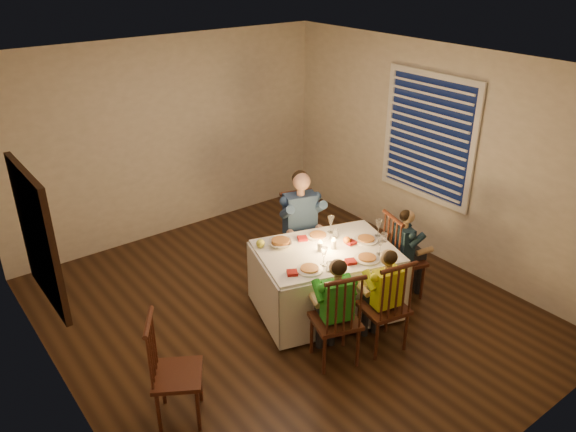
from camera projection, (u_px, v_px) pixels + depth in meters
ground at (286, 311)px, 6.06m from camera, size 5.00×5.00×0.00m
wall_left at (50, 276)px, 4.26m from camera, size 0.02×5.00×2.60m
wall_right at (435, 155)px, 6.72m from camera, size 0.02×5.00×2.60m
wall_back at (169, 139)px, 7.28m from camera, size 4.50×0.02×2.60m
ceiling at (285, 67)px, 4.92m from camera, size 5.00×5.00×0.00m
dining_table at (326, 268)px, 5.87m from camera, size 1.66×1.39×0.71m
chair_adult at (300, 272)px, 6.78m from camera, size 0.51×0.50×1.01m
chair_near_left at (334, 359)px, 5.37m from camera, size 0.52×0.50×1.01m
chair_near_right at (380, 345)px, 5.56m from camera, size 0.48×0.47×1.01m
chair_end at (400, 293)px, 6.37m from camera, size 0.49×0.51×1.01m
chair_extra at (182, 416)px, 4.72m from camera, size 0.55×0.55×1.00m
adult at (300, 272)px, 6.78m from camera, size 0.59×0.57×1.30m
child_green at (334, 359)px, 5.37m from camera, size 0.46×0.44×1.10m
child_yellow at (380, 345)px, 5.56m from camera, size 0.42×0.40×1.08m
child_teal at (400, 293)px, 6.37m from camera, size 0.40×0.42×1.05m
setting_adult at (318, 236)px, 6.03m from camera, size 0.32×0.32×0.02m
setting_green at (310, 270)px, 5.40m from camera, size 0.32×0.32×0.02m
setting_yellow at (367, 259)px, 5.59m from camera, size 0.32×0.32×0.02m
setting_teal at (366, 240)px, 5.95m from camera, size 0.32×0.32×0.02m
candle_left at (320, 247)px, 5.73m from camera, size 0.06×0.06×0.10m
candle_right at (334, 244)px, 5.78m from camera, size 0.06×0.06×0.10m
squash at (260, 243)px, 5.81m from camera, size 0.09×0.09×0.09m
orange_fruit at (347, 240)px, 5.88m from camera, size 0.08×0.08×0.08m
serving_bowl at (281, 243)px, 5.84m from camera, size 0.33×0.33×0.06m
wall_mirror at (38, 237)px, 4.41m from camera, size 0.06×0.95×1.15m
window_blinds at (428, 137)px, 6.68m from camera, size 0.07×1.34×1.54m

